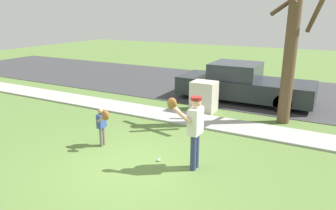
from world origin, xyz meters
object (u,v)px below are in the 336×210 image
at_px(person_adult, 193,125).
at_px(street_tree_near, 292,37).
at_px(person_child, 103,122).
at_px(utility_cabinet, 204,97).
at_px(parked_pickup_dark, 242,84).
at_px(baseball, 159,160).

xyz_separation_m(person_adult, street_tree_near, (1.32, 4.20, 1.65)).
bearing_deg(person_child, person_adult, 0.47).
xyz_separation_m(utility_cabinet, parked_pickup_dark, (0.81, 2.04, 0.13)).
bearing_deg(baseball, parked_pickup_dark, 87.53).
distance_m(person_child, utility_cabinet, 4.28).
height_order(person_adult, person_child, person_adult).
height_order(person_adult, baseball, person_adult).
relative_size(person_adult, parked_pickup_dark, 0.32).
distance_m(utility_cabinet, parked_pickup_dark, 2.20).
distance_m(street_tree_near, parked_pickup_dark, 3.39).
bearing_deg(person_child, parked_pickup_dark, 72.42).
xyz_separation_m(person_adult, baseball, (-0.84, -0.07, -1.02)).
xyz_separation_m(baseball, utility_cabinet, (-0.54, 4.18, 0.51)).
bearing_deg(baseball, utility_cabinet, 97.44).
relative_size(person_child, street_tree_near, 0.21).
relative_size(street_tree_near, parked_pickup_dark, 0.98).
bearing_deg(street_tree_near, utility_cabinet, -177.93).
xyz_separation_m(street_tree_near, parked_pickup_dark, (-1.89, 1.95, -2.03)).
distance_m(person_adult, person_child, 2.56).
bearing_deg(utility_cabinet, street_tree_near, 2.07).
distance_m(person_child, parked_pickup_dark, 6.47).
xyz_separation_m(utility_cabinet, street_tree_near, (2.70, 0.10, 2.17)).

